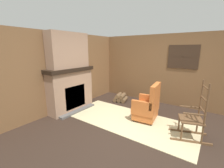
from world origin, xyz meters
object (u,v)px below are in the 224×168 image
(storage_case, at_px, (82,64))
(rocking_chair, at_px, (193,120))
(firewood_stack, at_px, (121,98))
(oil_lamp_vase, at_px, (57,66))
(armchair, at_px, (147,107))
(decorative_plate_on_mantel, at_px, (65,63))

(storage_case, bearing_deg, rocking_chair, -1.36)
(rocking_chair, relative_size, firewood_stack, 2.29)
(firewood_stack, xyz_separation_m, oil_lamp_vase, (-0.88, -1.99, 1.32))
(armchair, height_order, firewood_stack, armchair)
(armchair, relative_size, rocking_chair, 0.80)
(rocking_chair, xyz_separation_m, oil_lamp_vase, (-3.42, -0.86, 1.02))
(firewood_stack, bearing_deg, storage_case, -130.16)
(rocking_chair, xyz_separation_m, storage_case, (-3.42, 0.08, 0.99))
(rocking_chair, distance_m, oil_lamp_vase, 3.67)
(armchair, xyz_separation_m, decorative_plate_on_mantel, (-2.31, -0.81, 1.12))
(armchair, distance_m, rocking_chair, 1.16)
(rocking_chair, bearing_deg, storage_case, -20.80)
(armchair, height_order, decorative_plate_on_mantel, decorative_plate_on_mantel)
(rocking_chair, bearing_deg, decorative_plate_on_mantel, -10.37)
(armchair, bearing_deg, storage_case, -2.34)
(storage_case, relative_size, decorative_plate_on_mantel, 0.80)
(armchair, relative_size, storage_case, 4.51)
(storage_case, bearing_deg, firewood_stack, 49.84)
(armchair, relative_size, decorative_plate_on_mantel, 3.62)
(rocking_chair, bearing_deg, firewood_stack, -43.45)
(firewood_stack, xyz_separation_m, storage_case, (-0.88, -1.05, 1.29))
(rocking_chair, xyz_separation_m, decorative_plate_on_mantel, (-3.44, -0.55, 1.06))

